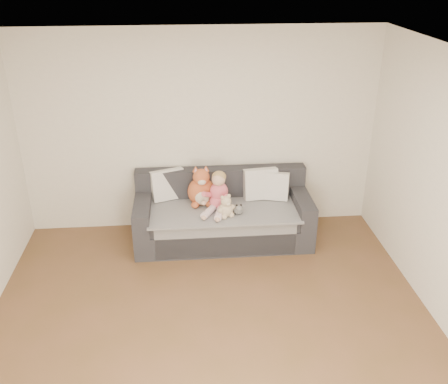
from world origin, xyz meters
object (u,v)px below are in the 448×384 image
object	(u,v)px
sofa	(223,217)
teddy_bear	(226,208)
toddler	(218,194)
sippy_cup	(226,207)
plush_cat	(202,189)

from	to	relation	value
sofa	teddy_bear	size ratio (longest dim) A/B	7.60
toddler	sippy_cup	bearing A→B (deg)	-17.62
teddy_bear	sofa	bearing A→B (deg)	68.11
toddler	sippy_cup	xyz separation A→B (m)	(0.10, -0.08, -0.15)
sofa	plush_cat	distance (m)	0.45
sofa	sippy_cup	xyz separation A→B (m)	(0.03, -0.17, 0.22)
plush_cat	teddy_bear	world-z (taller)	plush_cat
plush_cat	teddy_bear	distance (m)	0.47
toddler	teddy_bear	distance (m)	0.23
teddy_bear	sippy_cup	bearing A→B (deg)	57.92
toddler	plush_cat	distance (m)	0.26
sofa	teddy_bear	bearing A→B (deg)	-87.05
sofa	toddler	size ratio (longest dim) A/B	4.35
toddler	plush_cat	world-z (taller)	plush_cat
sofa	teddy_bear	world-z (taller)	sofa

